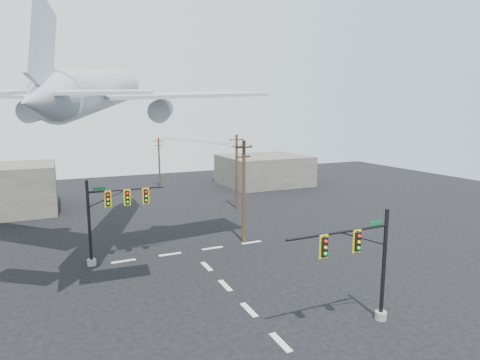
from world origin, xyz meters
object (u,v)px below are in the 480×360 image
signal_mast_near (365,265)px  utility_pole_c (159,162)px  utility_pole_b (237,170)px  utility_pole_a (244,190)px  signal_mast_far (109,216)px  airliner (99,91)px

signal_mast_near → utility_pole_c: utility_pole_c is taller
utility_pole_b → utility_pole_c: utility_pole_b is taller
utility_pole_c → utility_pole_a: bearing=-69.7°
signal_mast_far → airliner: 10.69m
airliner → signal_mast_far: bearing=-162.3°
signal_mast_far → airliner: airliner is taller
signal_mast_near → utility_pole_a: utility_pole_a is taller
signal_mast_near → airliner: size_ratio=0.24×
utility_pole_c → airliner: (-11.56, -29.16, 9.85)m
signal_mast_far → utility_pole_c: size_ratio=0.85×
signal_mast_far → airliner: size_ratio=0.24×
signal_mast_far → signal_mast_near: bearing=-53.2°
signal_mast_near → signal_mast_far: (-12.28, 16.43, 0.29)m
utility_pole_a → airliner: (-12.29, 2.77, 9.07)m
signal_mast_far → airliner: (0.10, 3.19, 10.20)m
signal_mast_near → utility_pole_b: (5.03, 29.71, 1.32)m
signal_mast_near → signal_mast_far: bearing=126.8°
signal_mast_near → utility_pole_b: size_ratio=0.74×
signal_mast_near → utility_pole_c: (-0.62, 48.78, 0.64)m
utility_pole_a → utility_pole_b: (4.93, 12.86, -0.10)m
signal_mast_far → utility_pole_a: bearing=1.9°
signal_mast_far → utility_pole_c: 34.38m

